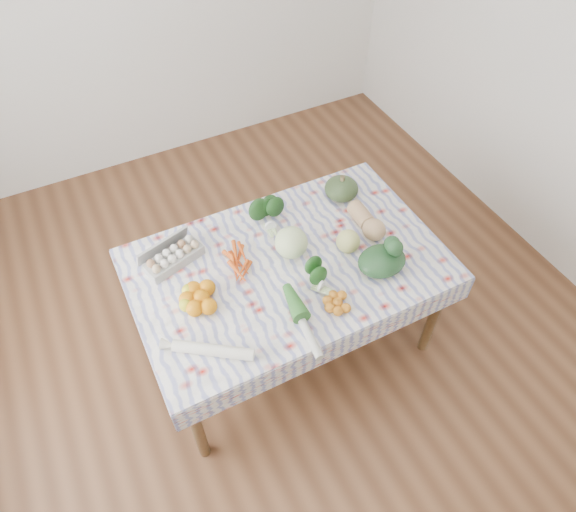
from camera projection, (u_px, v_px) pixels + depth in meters
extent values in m
plane|color=brown|center=(288.00, 339.00, 3.32)|extent=(4.50, 4.50, 0.00)
cube|color=brown|center=(288.00, 267.00, 2.77)|extent=(1.60, 1.00, 0.04)
cylinder|color=brown|center=(196.00, 426.00, 2.57)|extent=(0.06, 0.06, 0.71)
cylinder|color=brown|center=(434.00, 315.00, 3.01)|extent=(0.06, 0.06, 0.71)
cylinder|color=brown|center=(146.00, 299.00, 3.09)|extent=(0.06, 0.06, 0.71)
cylinder|color=brown|center=(355.00, 220.00, 3.53)|extent=(0.06, 0.06, 0.71)
cube|color=white|center=(288.00, 264.00, 2.75)|extent=(1.66, 1.06, 0.01)
cube|color=#A9A9A3|center=(174.00, 258.00, 2.71)|extent=(0.34, 0.21, 0.08)
cube|color=#E75616|center=(239.00, 265.00, 2.71)|extent=(0.27, 0.26, 0.04)
ellipsoid|color=#173D14|center=(268.00, 215.00, 2.87)|extent=(0.19, 0.17, 0.15)
ellipsoid|color=#344826|center=(341.00, 189.00, 3.03)|extent=(0.25, 0.25, 0.13)
sphere|color=beige|center=(291.00, 243.00, 2.72)|extent=(0.23, 0.23, 0.18)
ellipsoid|color=tan|center=(367.00, 220.00, 2.87)|extent=(0.13, 0.28, 0.13)
cube|color=orange|center=(201.00, 297.00, 2.54)|extent=(0.34, 0.34, 0.09)
ellipsoid|color=#1C5018|center=(313.00, 280.00, 2.60)|extent=(0.20, 0.20, 0.11)
cube|color=orange|center=(338.00, 302.00, 2.54)|extent=(0.21, 0.21, 0.05)
sphere|color=#C9CB6B|center=(348.00, 241.00, 2.76)|extent=(0.16, 0.16, 0.13)
ellipsoid|color=#18351A|center=(382.00, 261.00, 2.68)|extent=(0.31, 0.27, 0.12)
cylinder|color=white|center=(213.00, 350.00, 2.36)|extent=(0.36, 0.27, 0.06)
cylinder|color=beige|center=(303.00, 323.00, 2.47)|extent=(0.09, 0.42, 0.05)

